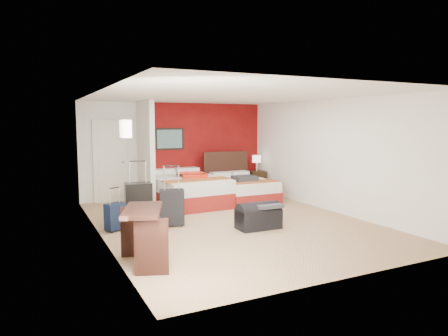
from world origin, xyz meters
TOP-DOWN VIEW (x-y plane):
  - ground at (0.00, 0.00)m, footprint 6.50×6.50m
  - room_walls at (-1.40, 1.42)m, footprint 5.02×6.52m
  - red_accent_panel at (0.75, 3.23)m, footprint 3.50×0.04m
  - partition_wall at (-1.00, 2.61)m, footprint 0.12×1.20m
  - entry_door at (-1.75, 3.20)m, footprint 0.82×0.06m
  - bed_left at (-0.13, 2.15)m, footprint 1.65×2.28m
  - bed_right at (1.30, 1.92)m, footprint 1.28×1.82m
  - red_suitcase_open at (-0.03, 2.05)m, footprint 0.79×0.94m
  - jacket_bundle at (1.20, 1.62)m, footprint 0.56×0.45m
  - nightstand at (2.23, 2.79)m, footprint 0.47×0.47m
  - table_lamp at (2.23, 2.79)m, footprint 0.29×0.29m
  - suitcase_black at (-1.67, 0.75)m, footprint 0.56×0.39m
  - suitcase_charcoal at (-1.14, 0.26)m, footprint 0.51×0.39m
  - suitcase_navy at (-2.20, 0.37)m, footprint 0.40×0.34m
  - duffel_bag at (0.25, -0.64)m, footprint 0.82×0.45m
  - jacket_draped at (0.40, -0.69)m, footprint 0.52×0.44m
  - desk at (-2.21, -1.63)m, footprint 0.80×1.08m

SIDE VIEW (x-z plane):
  - ground at x=0.00m, z-range 0.00..0.00m
  - duffel_bag at x=0.25m, z-range 0.00..0.41m
  - suitcase_navy at x=-2.20m, z-range 0.00..0.48m
  - bed_right at x=1.30m, z-range 0.00..0.54m
  - nightstand at x=2.23m, z-range 0.00..0.62m
  - bed_left at x=-0.13m, z-range 0.00..0.66m
  - suitcase_charcoal at x=-1.14m, z-range 0.00..0.67m
  - suitcase_black at x=-1.67m, z-range 0.00..0.78m
  - desk at x=-2.21m, z-range 0.00..0.81m
  - jacket_draped at x=0.40m, z-range 0.41..0.48m
  - jacket_bundle at x=1.20m, z-range 0.54..0.67m
  - red_suitcase_open at x=-0.03m, z-range 0.66..0.77m
  - table_lamp at x=2.23m, z-range 0.62..1.06m
  - entry_door at x=-1.75m, z-range 0.00..2.05m
  - red_accent_panel at x=0.75m, z-range 0.00..2.50m
  - partition_wall at x=-1.00m, z-range 0.00..2.50m
  - room_walls at x=-1.40m, z-range 0.01..2.51m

